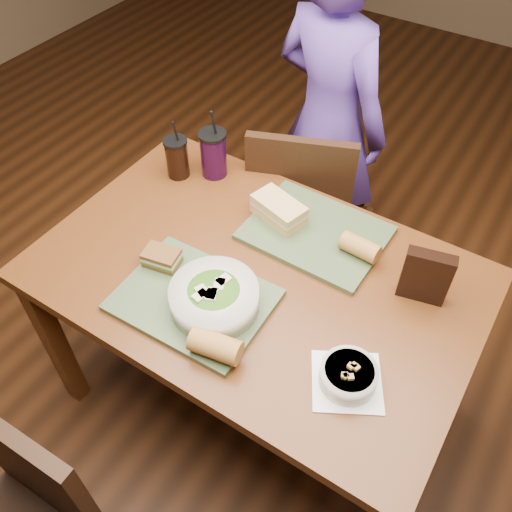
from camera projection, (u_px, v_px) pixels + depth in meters
The scene contains 15 objects.
ground at pixel (256, 394), 2.16m from camera, with size 6.00×6.00×0.00m, color #381C0B.
dining_table at pixel (256, 291), 1.68m from camera, with size 1.30×0.85×0.75m.
chair_far at pixel (308, 211), 2.16m from camera, with size 0.50×0.52×0.90m.
diner at pixel (328, 122), 2.17m from camera, with size 0.53×0.35×1.46m, color #533491.
tray_near at pixel (194, 300), 1.53m from camera, with size 0.42×0.32×0.02m, color #3C4E2D.
tray_far at pixel (315, 233), 1.71m from camera, with size 0.42×0.32×0.02m, color #3C4E2D.
salad_bowl at pixel (214, 296), 1.47m from camera, with size 0.25×0.25×0.08m.
soup_bowl at pixel (348, 376), 1.34m from camera, with size 0.24×0.24×0.07m.
sandwich_near at pixel (162, 258), 1.59m from camera, with size 0.12×0.09×0.05m.
sandwich_far at pixel (279, 210), 1.72m from camera, with size 0.19×0.14×0.07m.
baguette_near at pixel (215, 346), 1.37m from camera, with size 0.07×0.07×0.13m, color #AD7533.
baguette_far at pixel (360, 247), 1.61m from camera, with size 0.06×0.06×0.12m, color #AD7533.
cup_cola at pixel (177, 157), 1.86m from camera, with size 0.08×0.08×0.23m.
cup_berry at pixel (213, 154), 1.86m from camera, with size 0.10×0.10×0.26m.
chip_bag at pixel (426, 276), 1.49m from camera, with size 0.13×0.04×0.17m, color black.
Camera 1 is at (0.57, -0.88, 1.97)m, focal length 38.00 mm.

